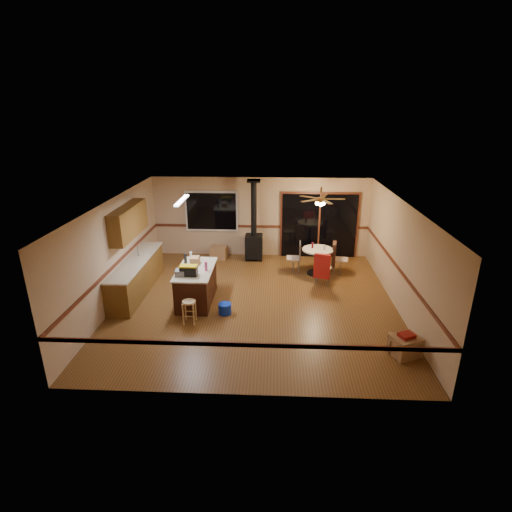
# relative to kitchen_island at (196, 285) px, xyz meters

# --- Properties ---
(floor) EXTENTS (7.00, 7.00, 0.00)m
(floor) POSITION_rel_kitchen_island_xyz_m (1.50, 0.00, -0.45)
(floor) COLOR brown
(floor) RESTS_ON ground
(ceiling) EXTENTS (7.00, 7.00, 0.00)m
(ceiling) POSITION_rel_kitchen_island_xyz_m (1.50, 0.00, 2.15)
(ceiling) COLOR silver
(ceiling) RESTS_ON ground
(wall_back) EXTENTS (7.00, 0.00, 7.00)m
(wall_back) POSITION_rel_kitchen_island_xyz_m (1.50, 3.50, 0.85)
(wall_back) COLOR tan
(wall_back) RESTS_ON ground
(wall_front) EXTENTS (7.00, 0.00, 7.00)m
(wall_front) POSITION_rel_kitchen_island_xyz_m (1.50, -3.50, 0.85)
(wall_front) COLOR tan
(wall_front) RESTS_ON ground
(wall_left) EXTENTS (0.00, 7.00, 7.00)m
(wall_left) POSITION_rel_kitchen_island_xyz_m (-2.00, 0.00, 0.85)
(wall_left) COLOR tan
(wall_left) RESTS_ON ground
(wall_right) EXTENTS (0.00, 7.00, 7.00)m
(wall_right) POSITION_rel_kitchen_island_xyz_m (5.00, 0.00, 0.85)
(wall_right) COLOR tan
(wall_right) RESTS_ON ground
(chair_rail) EXTENTS (7.00, 7.00, 0.08)m
(chair_rail) POSITION_rel_kitchen_island_xyz_m (1.50, 0.00, 0.55)
(chair_rail) COLOR #582516
(chair_rail) RESTS_ON ground
(window) EXTENTS (1.72, 0.10, 1.32)m
(window) POSITION_rel_kitchen_island_xyz_m (-0.10, 3.45, 1.05)
(window) COLOR black
(window) RESTS_ON ground
(sliding_door) EXTENTS (2.52, 0.10, 2.10)m
(sliding_door) POSITION_rel_kitchen_island_xyz_m (3.40, 3.45, 0.60)
(sliding_door) COLOR black
(sliding_door) RESTS_ON ground
(lower_cabinets) EXTENTS (0.60, 3.00, 0.86)m
(lower_cabinets) POSITION_rel_kitchen_island_xyz_m (-1.70, 0.50, -0.02)
(lower_cabinets) COLOR brown
(lower_cabinets) RESTS_ON ground
(countertop) EXTENTS (0.64, 3.04, 0.04)m
(countertop) POSITION_rel_kitchen_island_xyz_m (-1.70, 0.50, 0.43)
(countertop) COLOR #BEB094
(countertop) RESTS_ON lower_cabinets
(upper_cabinets) EXTENTS (0.35, 2.00, 0.80)m
(upper_cabinets) POSITION_rel_kitchen_island_xyz_m (-1.83, 0.70, 1.45)
(upper_cabinets) COLOR brown
(upper_cabinets) RESTS_ON ground
(kitchen_island) EXTENTS (0.88, 1.68, 0.90)m
(kitchen_island) POSITION_rel_kitchen_island_xyz_m (0.00, 0.00, 0.00)
(kitchen_island) COLOR black
(kitchen_island) RESTS_ON ground
(wood_stove) EXTENTS (0.55, 0.50, 2.52)m
(wood_stove) POSITION_rel_kitchen_island_xyz_m (1.30, 3.05, 0.28)
(wood_stove) COLOR black
(wood_stove) RESTS_ON ground
(ceiling_fan) EXTENTS (0.24, 0.24, 0.55)m
(ceiling_fan) POSITION_rel_kitchen_island_xyz_m (3.23, 1.95, 1.76)
(ceiling_fan) COLOR brown
(ceiling_fan) RESTS_ON ceiling
(fluorescent_strip) EXTENTS (0.10, 1.20, 0.04)m
(fluorescent_strip) POSITION_rel_kitchen_island_xyz_m (-0.30, 0.30, 2.11)
(fluorescent_strip) COLOR white
(fluorescent_strip) RESTS_ON ceiling
(toolbox_grey) EXTENTS (0.45, 0.28, 0.13)m
(toolbox_grey) POSITION_rel_kitchen_island_xyz_m (-0.18, -0.41, 0.51)
(toolbox_grey) COLOR slate
(toolbox_grey) RESTS_ON kitchen_island
(toolbox_black) EXTENTS (0.41, 0.23, 0.22)m
(toolbox_black) POSITION_rel_kitchen_island_xyz_m (-0.07, -0.43, 0.56)
(toolbox_black) COLOR black
(toolbox_black) RESTS_ON kitchen_island
(toolbox_yellow_lid) EXTENTS (0.42, 0.23, 0.03)m
(toolbox_yellow_lid) POSITION_rel_kitchen_island_xyz_m (-0.07, -0.43, 0.69)
(toolbox_yellow_lid) COLOR gold
(toolbox_yellow_lid) RESTS_ON toolbox_black
(box_on_island) EXTENTS (0.22, 0.29, 0.19)m
(box_on_island) POSITION_rel_kitchen_island_xyz_m (-0.06, 0.30, 0.54)
(box_on_island) COLOR #956942
(box_on_island) RESTS_ON kitchen_island
(bottle_dark) EXTENTS (0.08, 0.08, 0.26)m
(bottle_dark) POSITION_rel_kitchen_island_xyz_m (-0.32, 0.36, 0.58)
(bottle_dark) COLOR black
(bottle_dark) RESTS_ON kitchen_island
(bottle_pink) EXTENTS (0.09, 0.09, 0.23)m
(bottle_pink) POSITION_rel_kitchen_island_xyz_m (0.29, -0.11, 0.56)
(bottle_pink) COLOR #D84C8C
(bottle_pink) RESTS_ON kitchen_island
(bottle_white) EXTENTS (0.09, 0.09, 0.20)m
(bottle_white) POSITION_rel_kitchen_island_xyz_m (-0.24, 0.65, 0.55)
(bottle_white) COLOR white
(bottle_white) RESTS_ON kitchen_island
(bar_stool) EXTENTS (0.35, 0.35, 0.55)m
(bar_stool) POSITION_rel_kitchen_island_xyz_m (0.04, -1.09, -0.18)
(bar_stool) COLOR tan
(bar_stool) RESTS_ON floor
(blue_bucket) EXTENTS (0.31, 0.31, 0.26)m
(blue_bucket) POSITION_rel_kitchen_island_xyz_m (0.80, -0.63, -0.32)
(blue_bucket) COLOR #0D2EB9
(blue_bucket) RESTS_ON floor
(dining_table) EXTENTS (0.91, 0.91, 0.78)m
(dining_table) POSITION_rel_kitchen_island_xyz_m (3.23, 1.95, 0.08)
(dining_table) COLOR black
(dining_table) RESTS_ON ground
(glass_red) EXTENTS (0.08, 0.08, 0.17)m
(glass_red) POSITION_rel_kitchen_island_xyz_m (3.08, 2.05, 0.41)
(glass_red) COLOR #590C14
(glass_red) RESTS_ON dining_table
(glass_cream) EXTENTS (0.08, 0.08, 0.15)m
(glass_cream) POSITION_rel_kitchen_island_xyz_m (3.41, 1.90, 0.40)
(glass_cream) COLOR beige
(glass_cream) RESTS_ON dining_table
(chair_left) EXTENTS (0.41, 0.41, 0.51)m
(chair_left) POSITION_rel_kitchen_island_xyz_m (2.64, 2.05, 0.14)
(chair_left) COLOR tan
(chair_left) RESTS_ON ground
(chair_near) EXTENTS (0.54, 0.57, 0.70)m
(chair_near) POSITION_rel_kitchen_island_xyz_m (3.28, 1.08, 0.14)
(chair_near) COLOR tan
(chair_near) RESTS_ON ground
(chair_right) EXTENTS (0.53, 0.49, 0.70)m
(chair_right) POSITION_rel_kitchen_island_xyz_m (3.75, 2.04, 0.14)
(chair_right) COLOR tan
(chair_right) RESTS_ON ground
(box_under_window) EXTENTS (0.57, 0.48, 0.42)m
(box_under_window) POSITION_rel_kitchen_island_xyz_m (0.15, 3.10, -0.24)
(box_under_window) COLOR #956942
(box_under_window) RESTS_ON floor
(box_corner_a) EXTENTS (0.68, 0.63, 0.41)m
(box_corner_a) POSITION_rel_kitchen_island_xyz_m (4.60, -2.16, -0.25)
(box_corner_a) COLOR #956942
(box_corner_a) RESTS_ON floor
(box_corner_b) EXTENTS (0.46, 0.42, 0.33)m
(box_corner_b) POSITION_rel_kitchen_island_xyz_m (4.51, -2.04, -0.29)
(box_corner_b) COLOR #956942
(box_corner_b) RESTS_ON floor
(box_small_red) EXTENTS (0.35, 0.33, 0.07)m
(box_small_red) POSITION_rel_kitchen_island_xyz_m (4.60, -2.16, -0.00)
(box_small_red) COLOR maroon
(box_small_red) RESTS_ON box_corner_a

